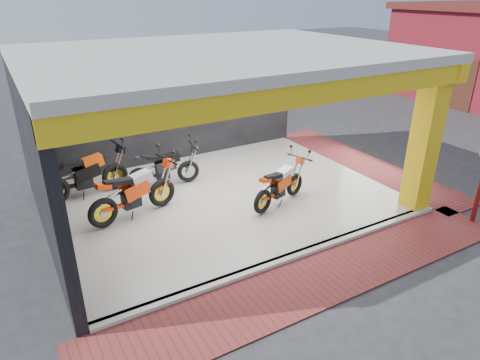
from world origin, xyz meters
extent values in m
plane|color=#2D2D30|center=(0.00, 0.00, 0.00)|extent=(80.00, 80.00, 0.00)
cube|color=silver|center=(0.00, 2.00, 0.05)|extent=(8.00, 6.00, 0.10)
cube|color=beige|center=(0.00, 2.00, 3.60)|extent=(8.40, 6.40, 0.20)
cube|color=black|center=(0.00, 5.10, 1.75)|extent=(8.20, 0.20, 3.50)
cube|color=black|center=(-4.10, 2.00, 1.75)|extent=(0.20, 6.20, 3.50)
cube|color=yellow|center=(3.75, -0.75, 1.75)|extent=(0.50, 0.50, 3.50)
cube|color=yellow|center=(0.00, -1.00, 3.30)|extent=(8.40, 0.30, 0.40)
cube|color=yellow|center=(4.00, 2.00, 3.30)|extent=(0.30, 6.40, 0.40)
cube|color=silver|center=(0.00, -1.02, 0.05)|extent=(8.00, 0.20, 0.10)
cube|color=maroon|center=(0.00, -1.80, 0.01)|extent=(9.00, 1.40, 0.03)
cube|color=maroon|center=(4.80, 2.00, 0.01)|extent=(1.40, 7.00, 0.03)
cube|color=#3F1E14|center=(12.98, 4.50, 1.10)|extent=(0.06, 1.00, 2.20)
camera|label=1|loc=(-4.51, -6.65, 4.92)|focal=32.00mm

